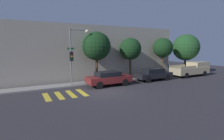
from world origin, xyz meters
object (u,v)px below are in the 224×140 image
Objects in this scene: tree_near_corner at (96,46)px; tree_far_end at (163,48)px; sedan_middle at (153,74)px; pickup_truck at (192,69)px; traffic_light_pole at (75,50)px; tree_midblock at (130,49)px; sedan_near_corner at (109,78)px; tree_behind_truck at (186,48)px.

tree_near_corner is 1.09× the size of tree_far_end.
pickup_truck is (6.78, 0.00, 0.19)m from sedan_middle.
tree_midblock is (7.01, 0.68, 0.04)m from traffic_light_pole.
tree_near_corner is at bearing 171.57° from pickup_truck.
tree_midblock is (3.94, 1.95, 2.89)m from sedan_near_corner.
sedan_middle is (8.96, -1.27, -2.86)m from traffic_light_pole.
tree_near_corner reaches higher than sedan_middle.
sedan_near_corner is (3.07, -1.27, -2.85)m from traffic_light_pole.
traffic_light_pole is at bearing -176.84° from tree_far_end.
tree_midblock is at bearing 180.00° from tree_far_end.
tree_far_end is 4.51m from tree_behind_truck.
tree_midblock is 5.23m from tree_far_end.
tree_behind_truck is at bearing 2.31° from traffic_light_pole.
pickup_truck is 4.91m from tree_far_end.
tree_midblock is at bearing 5.51° from traffic_light_pole.
traffic_light_pole is 7.04m from tree_midblock.
tree_far_end is (-3.50, 1.95, 2.84)m from pickup_truck.
pickup_truck is at bearing -8.43° from tree_near_corner.
sedan_middle is at bearing -44.97° from tree_midblock.
tree_far_end is (5.23, 0.00, 0.12)m from tree_midblock.
traffic_light_pole is 2.70m from tree_near_corner.
tree_behind_truck reaches higher than tree_far_end.
sedan_middle is 7.41m from tree_near_corner.
sedan_middle is 4.87m from tree_far_end.
tree_behind_truck is (14.17, 0.00, -0.18)m from tree_near_corner.
pickup_truck is 1.00× the size of tree_behind_truck.
tree_midblock is at bearing 26.30° from sedan_near_corner.
tree_far_end is (9.65, 0.00, -0.22)m from tree_near_corner.
tree_near_corner reaches higher than sedan_near_corner.
tree_behind_truck reaches higher than tree_midblock.
tree_far_end is at bearing 150.88° from pickup_truck.
sedan_near_corner is 1.00× the size of sedan_middle.
sedan_middle is 0.89× the size of tree_far_end.
tree_behind_truck is at bearing 0.00° from tree_midblock.
tree_behind_truck reaches higher than sedan_near_corner.
traffic_light_pole is 16.77m from tree_behind_truck.
traffic_light_pole reaches higher than sedan_middle.
tree_midblock is 0.87× the size of tree_behind_truck.
traffic_light_pole is 12.26m from tree_far_end.
sedan_middle is at bearing -149.30° from tree_far_end.
sedan_near_corner is at bearing 180.00° from sedan_middle.
pickup_truck reaches higher than sedan_middle.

